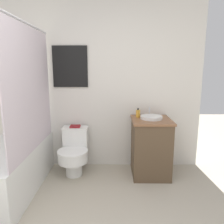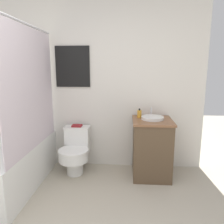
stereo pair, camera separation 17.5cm
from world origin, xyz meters
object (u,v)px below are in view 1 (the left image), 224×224
toilet (74,151)px  book_on_tank (75,126)px  sink (151,117)px  soap_bottle (138,113)px

toilet → book_on_tank: bearing=90.0°
sink → toilet: bearing=-179.6°
soap_bottle → book_on_tank: 0.93m
toilet → book_on_tank: size_ratio=4.52×
sink → soap_bottle: (-0.17, 0.10, 0.03)m
sink → book_on_tank: bearing=172.7°
soap_bottle → sink: bearing=-29.6°
soap_bottle → book_on_tank: (-0.91, 0.04, -0.20)m
soap_bottle → book_on_tank: bearing=177.5°
soap_bottle → book_on_tank: soap_bottle is taller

